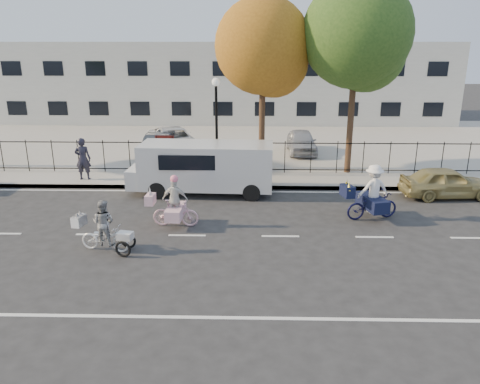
{
  "coord_description": "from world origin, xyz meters",
  "views": [
    {
      "loc": [
        2.03,
        -13.84,
        5.89
      ],
      "look_at": [
        1.68,
        1.2,
        1.1
      ],
      "focal_mm": 35.0,
      "sensor_mm": 36.0,
      "label": 1
    }
  ],
  "objects_px": {
    "pedestrian": "(83,159)",
    "zebra_trike": "(104,231)",
    "white_van": "(204,166)",
    "lot_car_c": "(158,145)",
    "lot_car_d": "(302,142)",
    "unicorn_bike": "(174,208)",
    "bull_bike": "(372,198)",
    "gold_sedan": "(447,182)",
    "lot_car_b": "(173,140)",
    "lamppost": "(216,110)"
  },
  "relations": [
    {
      "from": "zebra_trike",
      "to": "white_van",
      "type": "bearing_deg",
      "value": -10.96
    },
    {
      "from": "unicorn_bike",
      "to": "bull_bike",
      "type": "bearing_deg",
      "value": -79.61
    },
    {
      "from": "unicorn_bike",
      "to": "lot_car_d",
      "type": "relative_size",
      "value": 0.49
    },
    {
      "from": "lot_car_c",
      "to": "lot_car_d",
      "type": "distance_m",
      "value": 7.78
    },
    {
      "from": "gold_sedan",
      "to": "lot_car_c",
      "type": "bearing_deg",
      "value": 60.12
    },
    {
      "from": "gold_sedan",
      "to": "pedestrian",
      "type": "relative_size",
      "value": 1.94
    },
    {
      "from": "pedestrian",
      "to": "lot_car_d",
      "type": "height_order",
      "value": "pedestrian"
    },
    {
      "from": "lamppost",
      "to": "pedestrian",
      "type": "bearing_deg",
      "value": -171.21
    },
    {
      "from": "lamppost",
      "to": "lot_car_d",
      "type": "bearing_deg",
      "value": 47.05
    },
    {
      "from": "unicorn_bike",
      "to": "bull_bike",
      "type": "distance_m",
      "value": 6.82
    },
    {
      "from": "bull_bike",
      "to": "gold_sedan",
      "type": "xyz_separation_m",
      "value": [
        3.59,
        2.5,
        -0.16
      ]
    },
    {
      "from": "unicorn_bike",
      "to": "gold_sedan",
      "type": "xyz_separation_m",
      "value": [
        10.36,
        3.37,
        -0.05
      ]
    },
    {
      "from": "lamppost",
      "to": "lot_car_b",
      "type": "relative_size",
      "value": 0.89
    },
    {
      "from": "unicorn_bike",
      "to": "white_van",
      "type": "xyz_separation_m",
      "value": [
        0.64,
        3.68,
        0.48
      ]
    },
    {
      "from": "bull_bike",
      "to": "gold_sedan",
      "type": "relative_size",
      "value": 0.6
    },
    {
      "from": "unicorn_bike",
      "to": "lot_car_d",
      "type": "height_order",
      "value": "unicorn_bike"
    },
    {
      "from": "gold_sedan",
      "to": "pedestrian",
      "type": "distance_m",
      "value": 15.27
    },
    {
      "from": "gold_sedan",
      "to": "lot_car_c",
      "type": "distance_m",
      "value": 14.13
    },
    {
      "from": "unicorn_bike",
      "to": "pedestrian",
      "type": "height_order",
      "value": "pedestrian"
    },
    {
      "from": "white_van",
      "to": "lamppost",
      "type": "bearing_deg",
      "value": 83.61
    },
    {
      "from": "lamppost",
      "to": "white_van",
      "type": "distance_m",
      "value": 3.05
    },
    {
      "from": "bull_bike",
      "to": "lot_car_d",
      "type": "distance_m",
      "value": 9.84
    },
    {
      "from": "lot_car_d",
      "to": "pedestrian",
      "type": "bearing_deg",
      "value": -151.74
    },
    {
      "from": "unicorn_bike",
      "to": "pedestrian",
      "type": "xyz_separation_m",
      "value": [
        -4.81,
        5.08,
        0.42
      ]
    },
    {
      "from": "lot_car_d",
      "to": "lot_car_c",
      "type": "bearing_deg",
      "value": -172.03
    },
    {
      "from": "bull_bike",
      "to": "pedestrian",
      "type": "height_order",
      "value": "pedestrian"
    },
    {
      "from": "lamppost",
      "to": "lot_car_c",
      "type": "distance_m",
      "value": 5.41
    },
    {
      "from": "lot_car_b",
      "to": "lot_car_d",
      "type": "relative_size",
      "value": 1.33
    },
    {
      "from": "bull_bike",
      "to": "white_van",
      "type": "height_order",
      "value": "white_van"
    },
    {
      "from": "pedestrian",
      "to": "lot_car_b",
      "type": "distance_m",
      "value": 6.21
    },
    {
      "from": "white_van",
      "to": "lot_car_d",
      "type": "distance_m",
      "value": 8.36
    },
    {
      "from": "unicorn_bike",
      "to": "lot_car_c",
      "type": "xyz_separation_m",
      "value": [
        -2.39,
        9.48,
        0.09
      ]
    },
    {
      "from": "bull_bike",
      "to": "lot_car_c",
      "type": "height_order",
      "value": "bull_bike"
    },
    {
      "from": "bull_bike",
      "to": "lot_car_c",
      "type": "relative_size",
      "value": 0.59
    },
    {
      "from": "pedestrian",
      "to": "zebra_trike",
      "type": "bearing_deg",
      "value": 110.51
    },
    {
      "from": "white_van",
      "to": "lot_car_c",
      "type": "xyz_separation_m",
      "value": [
        -3.03,
        5.8,
        -0.39
      ]
    },
    {
      "from": "bull_bike",
      "to": "gold_sedan",
      "type": "height_order",
      "value": "bull_bike"
    },
    {
      "from": "pedestrian",
      "to": "bull_bike",
      "type": "bearing_deg",
      "value": 157.22
    },
    {
      "from": "lot_car_b",
      "to": "bull_bike",
      "type": "bearing_deg",
      "value": -69.43
    },
    {
      "from": "zebra_trike",
      "to": "pedestrian",
      "type": "xyz_separation_m",
      "value": [
        -3.05,
        7.08,
        0.47
      ]
    },
    {
      "from": "lamppost",
      "to": "lot_car_c",
      "type": "height_order",
      "value": "lamppost"
    },
    {
      "from": "lot_car_b",
      "to": "lot_car_c",
      "type": "distance_m",
      "value": 1.19
    },
    {
      "from": "lot_car_b",
      "to": "lot_car_d",
      "type": "xyz_separation_m",
      "value": [
        7.02,
        0.15,
        -0.06
      ]
    },
    {
      "from": "lot_car_d",
      "to": "unicorn_bike",
      "type": "bearing_deg",
      "value": -116.97
    },
    {
      "from": "pedestrian",
      "to": "gold_sedan",
      "type": "bearing_deg",
      "value": 170.77
    },
    {
      "from": "zebra_trike",
      "to": "bull_bike",
      "type": "bearing_deg",
      "value": -59.43
    },
    {
      "from": "lamppost",
      "to": "zebra_trike",
      "type": "relative_size",
      "value": 2.34
    },
    {
      "from": "bull_bike",
      "to": "white_van",
      "type": "bearing_deg",
      "value": 51.08
    },
    {
      "from": "gold_sedan",
      "to": "lot_car_b",
      "type": "distance_m",
      "value": 13.99
    },
    {
      "from": "lot_car_d",
      "to": "white_van",
      "type": "bearing_deg",
      "value": -124.35
    }
  ]
}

